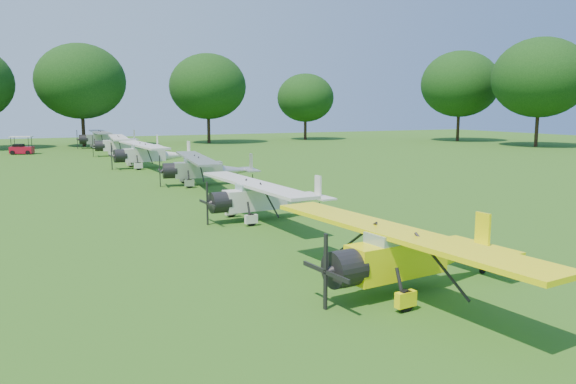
# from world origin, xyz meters

# --- Properties ---
(ground) EXTENTS (160.00, 160.00, 0.00)m
(ground) POSITION_xyz_m (0.00, 0.00, 0.00)
(ground) COLOR #245916
(ground) RESTS_ON ground
(tree_belt) EXTENTS (137.36, 130.27, 14.52)m
(tree_belt) POSITION_xyz_m (3.57, 0.16, 8.03)
(tree_belt) COLOR black
(tree_belt) RESTS_ON ground
(aircraft_2) EXTENTS (6.12, 9.74, 1.91)m
(aircraft_2) POSITION_xyz_m (-0.33, -7.22, 1.12)
(aircraft_2) COLOR #F5EF0A
(aircraft_2) RESTS_ON ground
(aircraft_3) EXTENTS (5.86, 9.33, 1.84)m
(aircraft_3) POSITION_xyz_m (0.03, 3.57, 1.07)
(aircraft_3) COLOR silver
(aircraft_3) RESTS_ON ground
(aircraft_4) EXTENTS (6.35, 10.08, 1.98)m
(aircraft_4) POSITION_xyz_m (1.05, 15.48, 1.16)
(aircraft_4) COLOR #BABABE
(aircraft_4) RESTS_ON ground
(aircraft_5) EXTENTS (6.86, 10.92, 2.15)m
(aircraft_5) POSITION_xyz_m (0.09, 27.44, 1.26)
(aircraft_5) COLOR silver
(aircraft_5) RESTS_ON ground
(aircraft_6) EXTENTS (6.87, 10.94, 2.15)m
(aircraft_6) POSITION_xyz_m (0.17, 40.13, 1.26)
(aircraft_6) COLOR silver
(aircraft_6) RESTS_ON ground
(aircraft_7) EXTENTS (7.15, 11.36, 2.25)m
(aircraft_7) POSITION_xyz_m (-0.05, 52.39, 1.31)
(aircraft_7) COLOR #BABABE
(aircraft_7) RESTS_ON ground
(golf_cart) EXTENTS (2.51, 1.93, 1.90)m
(golf_cart) POSITION_xyz_m (-9.44, 46.80, 0.63)
(golf_cart) COLOR #A00B21
(golf_cart) RESTS_ON ground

